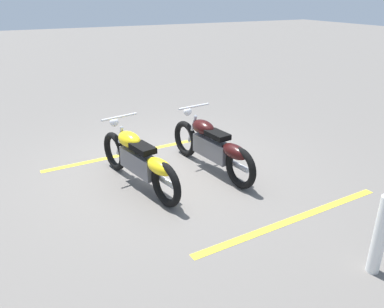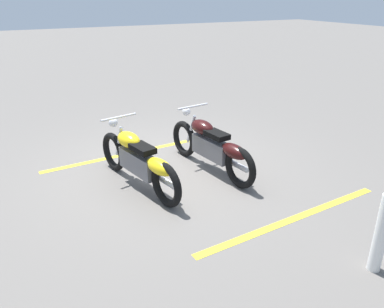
# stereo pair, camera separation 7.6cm
# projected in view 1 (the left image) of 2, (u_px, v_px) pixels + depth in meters

# --- Properties ---
(ground_plane) EXTENTS (60.00, 60.00, 0.00)m
(ground_plane) POSITION_uv_depth(u_px,v_px,m) (165.00, 166.00, 6.73)
(ground_plane) COLOR #66605B
(motorcycle_bright_foreground) EXTENTS (2.21, 0.75, 1.04)m
(motorcycle_bright_foreground) POSITION_uv_depth(u_px,v_px,m) (139.00, 160.00, 5.85)
(motorcycle_bright_foreground) COLOR black
(motorcycle_bright_foreground) RESTS_ON ground
(motorcycle_dark_foreground) EXTENTS (2.22, 0.67, 1.04)m
(motorcycle_dark_foreground) POSITION_uv_depth(u_px,v_px,m) (213.00, 146.00, 6.38)
(motorcycle_dark_foreground) COLOR black
(motorcycle_dark_foreground) RESTS_ON ground
(bollard_post) EXTENTS (0.14, 0.14, 0.94)m
(bollard_post) POSITION_uv_depth(u_px,v_px,m) (380.00, 235.00, 4.02)
(bollard_post) COLOR white
(bollard_post) RESTS_ON ground
(parking_stripe_near) EXTENTS (0.32, 3.20, 0.01)m
(parking_stripe_near) POSITION_uv_depth(u_px,v_px,m) (128.00, 154.00, 7.26)
(parking_stripe_near) COLOR yellow
(parking_stripe_near) RESTS_ON ground
(parking_stripe_mid) EXTENTS (0.32, 3.20, 0.01)m
(parking_stripe_mid) POSITION_uv_depth(u_px,v_px,m) (293.00, 219.00, 5.15)
(parking_stripe_mid) COLOR yellow
(parking_stripe_mid) RESTS_ON ground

